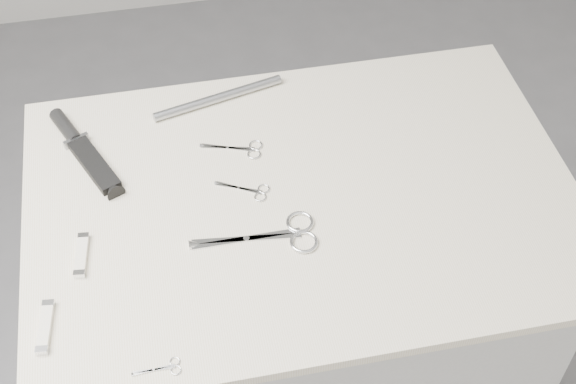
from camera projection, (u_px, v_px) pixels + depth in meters
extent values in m
cube|color=silver|center=(300.00, 334.00, 1.80)|extent=(0.90, 0.60, 0.90)
cube|color=beige|center=(303.00, 198.00, 1.46)|extent=(1.00, 0.70, 0.02)
cube|color=silver|center=(246.00, 239.00, 1.38)|extent=(0.19, 0.04, 0.00)
cylinder|color=silver|center=(246.00, 239.00, 1.38)|extent=(0.01, 0.01, 0.01)
torus|color=silver|center=(300.00, 222.00, 1.40)|extent=(0.05, 0.05, 0.01)
torus|color=silver|center=(304.00, 242.00, 1.37)|extent=(0.05, 0.05, 0.01)
cube|color=silver|center=(228.00, 148.00, 1.53)|extent=(0.10, 0.05, 0.00)
cylinder|color=silver|center=(228.00, 148.00, 1.53)|extent=(0.01, 0.01, 0.00)
torus|color=silver|center=(256.00, 145.00, 1.54)|extent=(0.03, 0.03, 0.00)
torus|color=silver|center=(254.00, 154.00, 1.52)|extent=(0.03, 0.03, 0.00)
cube|color=silver|center=(239.00, 188.00, 1.46)|extent=(0.08, 0.05, 0.00)
cylinder|color=silver|center=(239.00, 188.00, 1.46)|extent=(0.00, 0.00, 0.00)
torus|color=silver|center=(264.00, 189.00, 1.46)|extent=(0.02, 0.02, 0.00)
torus|color=silver|center=(260.00, 197.00, 1.45)|extent=(0.02, 0.02, 0.00)
cube|color=silver|center=(154.00, 370.00, 1.21)|extent=(0.06, 0.01, 0.00)
cylinder|color=silver|center=(154.00, 370.00, 1.21)|extent=(0.00, 0.00, 0.00)
torus|color=silver|center=(175.00, 362.00, 1.22)|extent=(0.02, 0.02, 0.00)
torus|color=silver|center=(176.00, 370.00, 1.21)|extent=(0.02, 0.02, 0.00)
cube|color=black|center=(94.00, 164.00, 1.49)|extent=(0.10, 0.16, 0.02)
cube|color=#95989E|center=(76.00, 140.00, 1.53)|extent=(0.06, 0.03, 0.02)
cylinder|color=black|center=(66.00, 127.00, 1.56)|extent=(0.07, 0.10, 0.03)
cube|color=white|center=(45.00, 327.00, 1.26)|extent=(0.03, 0.10, 0.01)
cube|color=silver|center=(48.00, 304.00, 1.29)|extent=(0.02, 0.01, 0.01)
cube|color=silver|center=(42.00, 350.00, 1.23)|extent=(0.02, 0.01, 0.01)
cube|color=white|center=(82.00, 255.00, 1.35)|extent=(0.03, 0.09, 0.01)
cube|color=silver|center=(84.00, 237.00, 1.38)|extent=(0.02, 0.01, 0.01)
cube|color=silver|center=(79.00, 274.00, 1.33)|extent=(0.02, 0.01, 0.01)
cylinder|color=#95989E|center=(218.00, 98.00, 1.62)|extent=(0.27, 0.09, 0.02)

